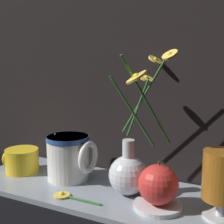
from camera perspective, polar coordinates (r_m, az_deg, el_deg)
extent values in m
plane|color=black|center=(0.77, -1.22, -14.70)|extent=(6.00, 6.00, 0.00)
cube|color=gray|center=(0.77, -1.22, -14.29)|extent=(0.69, 0.24, 0.01)
sphere|color=silver|center=(0.73, 3.00, -11.44)|extent=(0.09, 0.09, 0.09)
cylinder|color=silver|center=(0.71, 3.04, -7.02)|extent=(0.03, 0.03, 0.05)
cylinder|color=#336B2D|center=(0.71, 4.69, 0.61)|extent=(0.06, 0.02, 0.14)
cylinder|color=#EAC64C|center=(0.72, 6.28, 6.15)|extent=(0.04, 0.04, 0.02)
sphere|color=yellow|center=(0.72, 6.28, 6.15)|extent=(0.01, 0.01, 0.01)
cylinder|color=#336B2D|center=(0.63, 6.42, 1.84)|extent=(0.07, 0.11, 0.19)
cylinder|color=#EAC64C|center=(0.58, 10.55, 10.26)|extent=(0.04, 0.04, 0.02)
sphere|color=yellow|center=(0.58, 10.55, 10.26)|extent=(0.01, 0.01, 0.01)
cylinder|color=#336B2D|center=(0.73, 5.61, 2.50)|extent=(0.11, 0.03, 0.18)
cylinder|color=#EAC64C|center=(0.77, 7.94, 9.40)|extent=(0.04, 0.04, 0.02)
sphere|color=yellow|center=(0.77, 7.94, 9.40)|extent=(0.01, 0.01, 0.01)
cylinder|color=#336B2D|center=(0.64, 3.71, 0.12)|extent=(0.08, 0.06, 0.15)
cylinder|color=#EAC64C|center=(0.59, 4.49, 6.36)|extent=(0.06, 0.06, 0.03)
sphere|color=yellow|center=(0.59, 4.49, 6.36)|extent=(0.02, 0.02, 0.02)
cylinder|color=yellow|center=(0.90, -16.02, -8.46)|extent=(0.09, 0.09, 0.06)
torus|color=yellow|center=(0.93, -18.29, -7.92)|extent=(0.01, 0.05, 0.05)
cylinder|color=white|center=(0.81, -8.02, -8.23)|extent=(0.11, 0.11, 0.11)
cylinder|color=#2D4C93|center=(0.80, -8.10, -4.78)|extent=(0.11, 0.11, 0.01)
torus|color=white|center=(0.78, -4.34, -8.27)|extent=(0.01, 0.08, 0.08)
cone|color=white|center=(0.83, -10.69, -4.66)|extent=(0.04, 0.03, 0.04)
cylinder|color=silver|center=(0.68, 19.09, -17.54)|extent=(0.07, 0.07, 0.01)
cylinder|color=silver|center=(0.67, 19.19, -16.04)|extent=(0.02, 0.02, 0.03)
cylinder|color=#935619|center=(0.64, 19.51, -10.88)|extent=(0.08, 0.08, 0.10)
cylinder|color=silver|center=(0.68, 8.36, -16.59)|extent=(0.10, 0.10, 0.01)
sphere|color=red|center=(0.66, 8.46, -12.97)|extent=(0.08, 0.08, 0.08)
cylinder|color=#4C3819|center=(0.65, 8.57, -9.23)|extent=(0.00, 0.00, 0.01)
cylinder|color=#336B2D|center=(0.71, -5.73, -15.70)|extent=(0.10, 0.01, 0.01)
cylinder|color=#EAC64C|center=(0.74, -9.14, -14.79)|extent=(0.04, 0.04, 0.00)
sphere|color=yellow|center=(0.73, -9.14, -14.58)|extent=(0.01, 0.01, 0.01)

